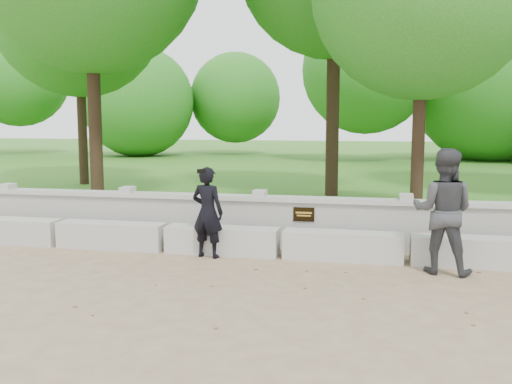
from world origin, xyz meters
TOP-DOWN VIEW (x-y plane):
  - ground at (0.00, 0.00)m, footprint 80.00×80.00m
  - lawn at (0.00, 14.00)m, footprint 40.00×22.00m
  - concrete_bench at (0.00, 1.90)m, footprint 11.90×0.45m
  - parapet_wall at (0.00, 2.60)m, footprint 12.50×0.35m
  - man_main at (-1.16, 1.61)m, footprint 0.60×0.55m
  - visitor_left at (2.46, 1.42)m, footprint 1.02×0.87m
  - shrub_a at (-4.71, 3.30)m, footprint 0.39×0.35m
  - shrub_b at (-1.25, 3.30)m, footprint 0.34×0.38m

SIDE VIEW (x-z plane):
  - ground at x=0.00m, z-range 0.00..0.00m
  - lawn at x=0.00m, z-range 0.00..0.25m
  - concrete_bench at x=0.00m, z-range 0.00..0.45m
  - parapet_wall at x=0.00m, z-range 0.01..0.91m
  - shrub_b at x=-1.25m, z-range 0.25..0.81m
  - shrub_a at x=-4.71m, z-range 0.25..0.86m
  - man_main at x=-1.16m, z-range 0.00..1.49m
  - visitor_left at x=2.46m, z-range 0.00..1.83m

